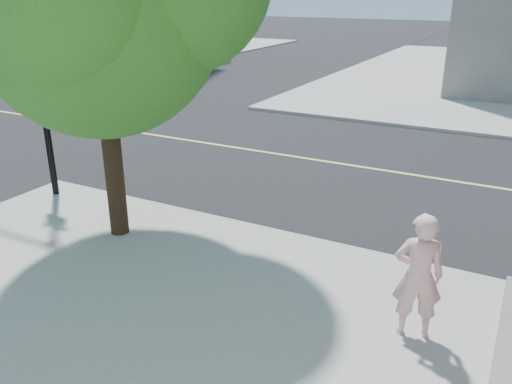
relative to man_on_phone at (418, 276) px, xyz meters
The scene contains 4 objects.
ground 7.75m from the man_on_phone, 165.03° to the left, with size 140.00×140.00×0.00m, color black.
road_ew 9.91m from the man_on_phone, 138.87° to the left, with size 140.00×9.00×0.01m, color black.
sidewalk_nw 38.45m from the man_on_phone, 142.34° to the left, with size 26.00×25.00×0.12m, color gray.
man_on_phone is the anchor object (origin of this frame).
Camera 1 is at (8.31, -7.88, 4.24)m, focal length 37.00 mm.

